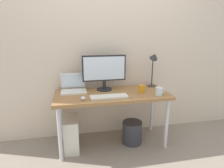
# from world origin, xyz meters

# --- Properties ---
(ground_plane) EXTENTS (6.00, 6.00, 0.00)m
(ground_plane) POSITION_xyz_m (0.00, 0.00, 0.00)
(ground_plane) COLOR gray
(back_wall) EXTENTS (4.40, 0.04, 2.60)m
(back_wall) POSITION_xyz_m (0.00, 0.36, 1.30)
(back_wall) COLOR beige
(back_wall) RESTS_ON ground_plane
(desk) EXTENTS (1.42, 0.60, 0.71)m
(desk) POSITION_xyz_m (0.00, 0.00, 0.64)
(desk) COLOR olive
(desk) RESTS_ON ground_plane
(monitor) EXTENTS (0.57, 0.20, 0.46)m
(monitor) POSITION_xyz_m (-0.07, 0.17, 0.97)
(monitor) COLOR #232328
(monitor) RESTS_ON desk
(laptop) EXTENTS (0.32, 0.26, 0.23)m
(laptop) POSITION_xyz_m (-0.47, 0.18, 0.76)
(laptop) COLOR silver
(laptop) RESTS_ON desk
(desk_lamp) EXTENTS (0.11, 0.16, 0.49)m
(desk_lamp) POSITION_xyz_m (0.61, 0.17, 1.06)
(desk_lamp) COLOR #333338
(desk_lamp) RESTS_ON desk
(keyboard) EXTENTS (0.44, 0.14, 0.02)m
(keyboard) POSITION_xyz_m (-0.07, -0.16, 0.72)
(keyboard) COLOR silver
(keyboard) RESTS_ON desk
(mouse) EXTENTS (0.06, 0.09, 0.03)m
(mouse) POSITION_xyz_m (-0.37, -0.16, 0.72)
(mouse) COLOR silver
(mouse) RESTS_ON desk
(coffee_mug) EXTENTS (0.11, 0.07, 0.10)m
(coffee_mug) POSITION_xyz_m (0.37, -0.04, 0.76)
(coffee_mug) COLOR orange
(coffee_mug) RESTS_ON desk
(glass_cup) EXTENTS (0.12, 0.09, 0.10)m
(glass_cup) POSITION_xyz_m (0.54, -0.20, 0.76)
(glass_cup) COLOR silver
(glass_cup) RESTS_ON desk
(computer_tower) EXTENTS (0.18, 0.36, 0.42)m
(computer_tower) POSITION_xyz_m (-0.53, -0.01, 0.21)
(computer_tower) COLOR silver
(computer_tower) RESTS_ON ground_plane
(wastebasket) EXTENTS (0.26, 0.26, 0.30)m
(wastebasket) POSITION_xyz_m (0.27, -0.03, 0.15)
(wastebasket) COLOR #333338
(wastebasket) RESTS_ON ground_plane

